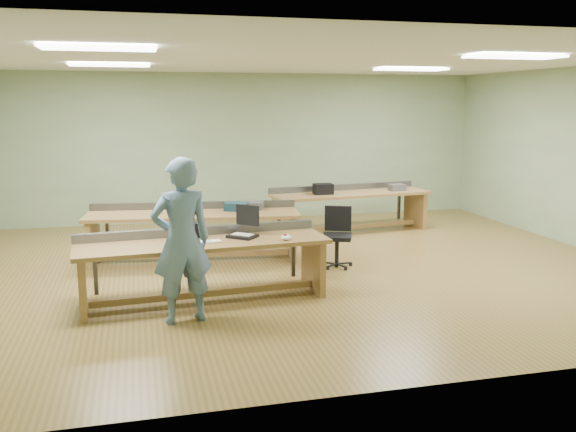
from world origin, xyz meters
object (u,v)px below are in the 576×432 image
at_px(workbench_mid, 194,224).
at_px(drinks_can, 193,211).
at_px(person, 182,241).
at_px(mug, 195,209).
at_px(parts_bin_grey, 249,205).
at_px(parts_bin_teal, 237,206).
at_px(workbench_front, 204,256).
at_px(workbench_back, 350,202).
at_px(laptop_base, 242,236).
at_px(camera_bag, 189,231).
at_px(task_chair, 337,245).

distance_m(workbench_mid, drinks_can, 0.29).
bearing_deg(person, mug, -110.20).
height_order(person, parts_bin_grey, person).
height_order(parts_bin_teal, mug, parts_bin_teal).
relative_size(workbench_front, workbench_mid, 0.94).
relative_size(workbench_back, laptop_base, 9.39).
height_order(workbench_mid, parts_bin_grey, parts_bin_grey).
distance_m(camera_bag, task_chair, 2.48).
bearing_deg(task_chair, person, -121.05).
distance_m(laptop_base, parts_bin_teal, 1.96).
xyz_separation_m(camera_bag, task_chair, (2.24, 0.92, -0.52)).
bearing_deg(camera_bag, task_chair, 1.66).
relative_size(workbench_mid, parts_bin_grey, 7.67).
relative_size(parts_bin_teal, drinks_can, 3.32).
distance_m(workbench_mid, task_chair, 2.22).
distance_m(camera_bag, parts_bin_teal, 2.03).
bearing_deg(drinks_can, camera_bag, -96.74).
bearing_deg(task_chair, drinks_can, -177.43).
bearing_deg(laptop_base, parts_bin_teal, 124.16).
relative_size(workbench_mid, person, 1.79).
height_order(laptop_base, task_chair, task_chair).
bearing_deg(camera_bag, mug, 61.67).
bearing_deg(drinks_can, parts_bin_grey, 14.88).
height_order(person, laptop_base, person).
bearing_deg(parts_bin_teal, workbench_back, 30.93).
xyz_separation_m(parts_bin_grey, mug, (-0.86, -0.03, -0.01)).
bearing_deg(workbench_back, workbench_front, -139.31).
relative_size(workbench_back, mug, 26.69).
xyz_separation_m(workbench_back, parts_bin_teal, (-2.38, -1.43, 0.25)).
bearing_deg(task_chair, parts_bin_grey, 161.79).
xyz_separation_m(workbench_front, parts_bin_grey, (0.95, 2.08, 0.25)).
bearing_deg(camera_bag, workbench_mid, 62.49).
bearing_deg(laptop_base, workbench_mid, 143.92).
bearing_deg(camera_bag, workbench_back, 24.05).
distance_m(person, parts_bin_teal, 2.90).
height_order(workbench_mid, laptop_base, workbench_mid).
bearing_deg(mug, camera_bag, -97.56).
distance_m(workbench_front, parts_bin_grey, 2.30).
xyz_separation_m(workbench_back, task_chair, (-1.03, -2.33, -0.24)).
relative_size(workbench_mid, workbench_back, 1.06).
xyz_separation_m(task_chair, parts_bin_teal, (-1.35, 0.90, 0.49)).
xyz_separation_m(workbench_front, parts_bin_teal, (0.74, 2.02, 0.25)).
bearing_deg(workbench_back, parts_bin_grey, -154.91).
bearing_deg(mug, person, -98.29).
distance_m(laptop_base, mug, 2.02).
relative_size(laptop_base, mug, 2.84).
bearing_deg(parts_bin_teal, laptop_base, -97.09).
bearing_deg(laptop_base, camera_bag, -149.71).
xyz_separation_m(laptop_base, camera_bag, (-0.65, 0.13, 0.08)).
xyz_separation_m(workbench_mid, task_chair, (2.03, -0.88, -0.24)).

